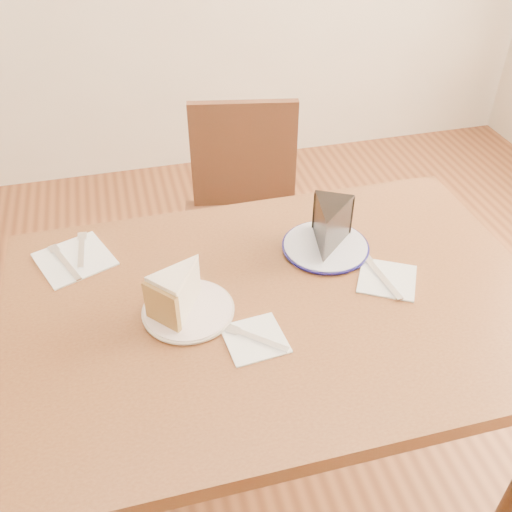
# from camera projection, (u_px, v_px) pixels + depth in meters

# --- Properties ---
(ground) EXTENTS (4.00, 4.00, 0.00)m
(ground) POSITION_uv_depth(u_px,v_px,m) (272.00, 480.00, 1.74)
(ground) COLOR #4F2815
(ground) RESTS_ON ground
(table) EXTENTS (1.20, 0.80, 0.75)m
(table) POSITION_uv_depth(u_px,v_px,m) (277.00, 330.00, 1.33)
(table) COLOR #482613
(table) RESTS_ON ground
(chair_far) EXTENTS (0.50, 0.50, 0.86)m
(chair_far) POSITION_uv_depth(u_px,v_px,m) (246.00, 223.00, 1.96)
(chair_far) COLOR #361B10
(chair_far) RESTS_ON ground
(plate_cream) EXTENTS (0.19, 0.19, 0.01)m
(plate_cream) POSITION_uv_depth(u_px,v_px,m) (188.00, 310.00, 1.23)
(plate_cream) COLOR white
(plate_cream) RESTS_ON table
(plate_navy) EXTENTS (0.21, 0.21, 0.01)m
(plate_navy) POSITION_uv_depth(u_px,v_px,m) (325.00, 247.00, 1.41)
(plate_navy) COLOR white
(plate_navy) RESTS_ON table
(carrot_cake) EXTENTS (0.15, 0.14, 0.09)m
(carrot_cake) POSITION_uv_depth(u_px,v_px,m) (182.00, 290.00, 1.21)
(carrot_cake) COLOR beige
(carrot_cake) RESTS_ON plate_cream
(chocolate_cake) EXTENTS (0.15, 0.16, 0.10)m
(chocolate_cake) POSITION_uv_depth(u_px,v_px,m) (329.00, 229.00, 1.37)
(chocolate_cake) COLOR black
(chocolate_cake) RESTS_ON plate_navy
(napkin_cream) EXTENTS (0.13, 0.13, 0.00)m
(napkin_cream) POSITION_uv_depth(u_px,v_px,m) (255.00, 339.00, 1.17)
(napkin_cream) COLOR white
(napkin_cream) RESTS_ON table
(napkin_navy) EXTENTS (0.17, 0.17, 0.00)m
(napkin_navy) POSITION_uv_depth(u_px,v_px,m) (387.00, 279.00, 1.32)
(napkin_navy) COLOR white
(napkin_navy) RESTS_ON table
(napkin_spare) EXTENTS (0.21, 0.21, 0.00)m
(napkin_spare) POSITION_uv_depth(u_px,v_px,m) (75.00, 259.00, 1.38)
(napkin_spare) COLOR white
(napkin_spare) RESTS_ON table
(fork_cream) EXTENTS (0.11, 0.10, 0.00)m
(fork_cream) POSITION_uv_depth(u_px,v_px,m) (257.00, 339.00, 1.17)
(fork_cream) COLOR silver
(fork_cream) RESTS_ON napkin_cream
(knife_navy) EXTENTS (0.03, 0.17, 0.00)m
(knife_navy) POSITION_uv_depth(u_px,v_px,m) (381.00, 276.00, 1.32)
(knife_navy) COLOR silver
(knife_navy) RESTS_ON napkin_navy
(fork_spare) EXTENTS (0.02, 0.14, 0.00)m
(fork_spare) POSITION_uv_depth(u_px,v_px,m) (81.00, 250.00, 1.40)
(fork_spare) COLOR silver
(fork_spare) RESTS_ON napkin_spare
(knife_spare) EXTENTS (0.08, 0.15, 0.00)m
(knife_spare) POSITION_uv_depth(u_px,v_px,m) (65.00, 262.00, 1.36)
(knife_spare) COLOR silver
(knife_spare) RESTS_ON napkin_spare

